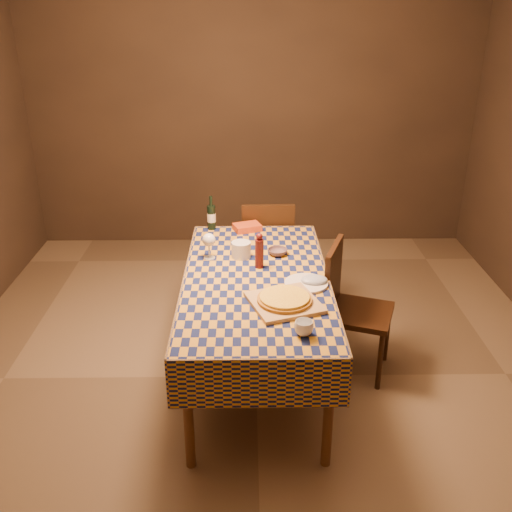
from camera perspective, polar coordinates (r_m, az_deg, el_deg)
name	(u,v)px	position (r m, az deg, el deg)	size (l,w,h in m)	color
room	(256,191)	(3.46, 0.01, 6.48)	(5.00, 5.10, 2.70)	brown
dining_table	(256,288)	(3.71, 0.01, -3.23)	(0.94, 1.84, 0.77)	brown
cutting_board	(284,303)	(3.36, 2.86, -4.68)	(0.38, 0.38, 0.02)	tan
pizza	(285,299)	(3.34, 2.87, -4.27)	(0.36, 0.36, 0.03)	#9B6419
pepper_mill	(259,252)	(3.77, 0.33, 0.45)	(0.07, 0.07, 0.24)	#4A1112
bowl	(278,252)	(3.99, 2.18, 0.40)	(0.14, 0.14, 0.04)	#5D474E
wine_glass	(209,241)	(3.91, -4.74, 1.53)	(0.09, 0.09, 0.18)	silver
wine_bottle	(211,217)	(4.44, -4.48, 3.94)	(0.08, 0.08, 0.27)	black
deli_tub	(241,250)	(3.94, -1.50, 0.64)	(0.13, 0.13, 0.11)	silver
takeout_container	(247,227)	(4.42, -0.90, 2.89)	(0.20, 0.14, 0.05)	#BA4018
white_plate	(306,283)	(3.60, 5.04, -2.75)	(0.27, 0.27, 0.02)	white
tumbler	(304,328)	(3.06, 4.80, -7.18)	(0.10, 0.10, 0.08)	white
flour_patch	(280,301)	(3.39, 2.46, -4.54)	(0.29, 0.22, 0.00)	white
flour_bag	(314,280)	(3.61, 5.84, -2.39)	(0.17, 0.13, 0.05)	#A6B8D5
chair_far	(267,247)	(4.76, 1.13, 0.93)	(0.42, 0.43, 0.93)	black
chair_right	(348,302)	(3.95, 9.23, -4.58)	(0.54, 0.54, 0.93)	black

